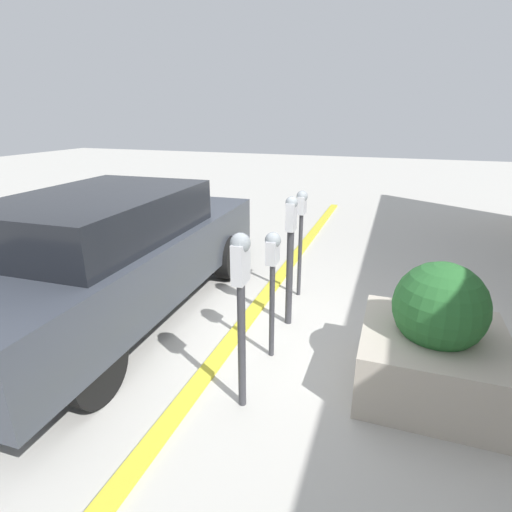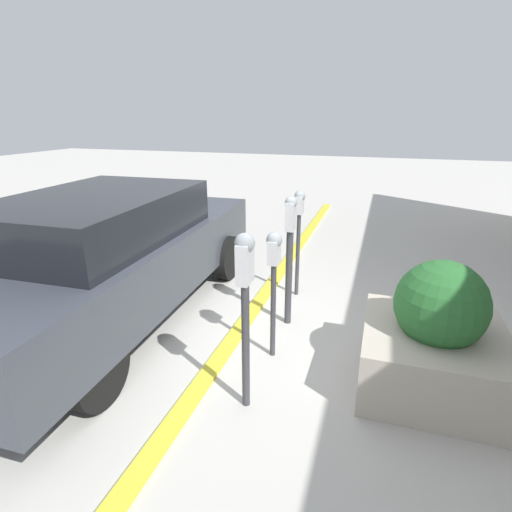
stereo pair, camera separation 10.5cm
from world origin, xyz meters
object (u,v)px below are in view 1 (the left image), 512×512
(parking_meter_second, at_px, (273,265))
(parking_meter_fourth, at_px, (301,219))
(parking_meter_nearest, at_px, (241,288))
(parking_meter_middle, at_px, (290,246))
(planter_box, at_px, (434,343))
(parked_car_front, at_px, (113,252))

(parking_meter_second, height_order, parking_meter_fourth, parking_meter_fourth)
(parking_meter_nearest, bearing_deg, parking_meter_fourth, 1.62)
(parking_meter_middle, xyz_separation_m, parking_meter_fourth, (0.78, 0.07, 0.10))
(parking_meter_fourth, distance_m, planter_box, 2.23)
(parking_meter_middle, bearing_deg, planter_box, -116.95)
(parking_meter_nearest, height_order, parking_meter_fourth, parking_meter_nearest)
(parking_meter_second, bearing_deg, parked_car_front, 82.93)
(parked_car_front, bearing_deg, planter_box, -96.79)
(parking_meter_second, distance_m, parking_meter_middle, 0.69)
(parking_meter_nearest, xyz_separation_m, parked_car_front, (1.01, 1.98, -0.27))
(parking_meter_nearest, distance_m, parking_meter_second, 0.77)
(parking_meter_nearest, bearing_deg, planter_box, -63.77)
(planter_box, distance_m, parked_car_front, 3.46)
(parked_car_front, bearing_deg, parking_meter_fourth, -59.30)
(parking_meter_middle, xyz_separation_m, parked_car_front, (-0.44, 1.98, -0.15))
(parking_meter_nearest, distance_m, parked_car_front, 2.24)
(planter_box, relative_size, parked_car_front, 0.26)
(parking_meter_nearest, height_order, parking_meter_second, parking_meter_nearest)
(parking_meter_middle, relative_size, planter_box, 1.24)
(parking_meter_nearest, xyz_separation_m, parking_meter_fourth, (2.24, 0.06, -0.01))
(parking_meter_middle, bearing_deg, parked_car_front, 102.58)
(parking_meter_second, distance_m, parking_meter_fourth, 1.48)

